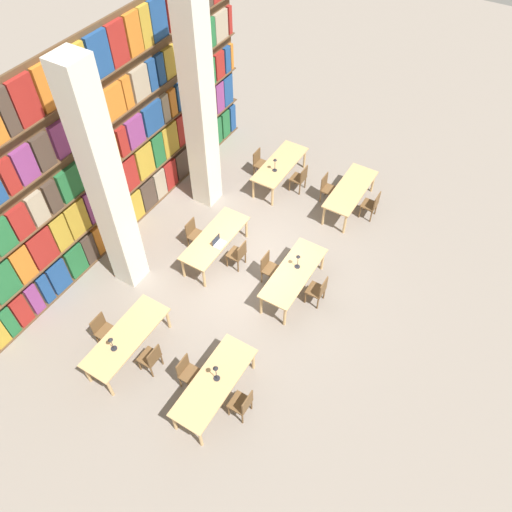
% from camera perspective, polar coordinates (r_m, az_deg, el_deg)
% --- Properties ---
extents(ground_plane, '(40.00, 40.00, 0.00)m').
position_cam_1_polar(ground_plane, '(13.09, -0.42, -1.67)').
color(ground_plane, gray).
extents(bookshelf_bank, '(10.27, 0.35, 5.50)m').
position_cam_1_polar(bookshelf_bank, '(13.13, -15.39, 12.61)').
color(bookshelf_bank, brown).
rests_on(bookshelf_bank, ground_plane).
extents(pillar_left, '(0.63, 0.63, 6.00)m').
position_cam_1_polar(pillar_left, '(11.29, -16.71, 7.47)').
color(pillar_left, silver).
rests_on(pillar_left, ground_plane).
extents(pillar_center, '(0.63, 0.63, 6.00)m').
position_cam_1_polar(pillar_center, '(13.26, -6.51, 16.27)').
color(pillar_center, silver).
rests_on(pillar_center, ground_plane).
extents(reading_table_0, '(2.18, 0.81, 0.73)m').
position_cam_1_polar(reading_table_0, '(10.68, -4.76, -14.26)').
color(reading_table_0, tan).
rests_on(reading_table_0, ground_plane).
extents(chair_0, '(0.42, 0.40, 0.87)m').
position_cam_1_polar(chair_0, '(10.65, -1.55, -16.51)').
color(chair_0, brown).
rests_on(chair_0, ground_plane).
extents(chair_1, '(0.42, 0.40, 0.87)m').
position_cam_1_polar(chair_1, '(11.05, -7.78, -13.01)').
color(chair_1, brown).
rests_on(chair_1, ground_plane).
extents(desk_lamp_0, '(0.14, 0.14, 0.50)m').
position_cam_1_polar(desk_lamp_0, '(10.33, -4.62, -12.94)').
color(desk_lamp_0, '#232328').
rests_on(desk_lamp_0, reading_table_0).
extents(reading_table_1, '(2.18, 0.81, 0.73)m').
position_cam_1_polar(reading_table_1, '(12.23, 4.32, -2.06)').
color(reading_table_1, tan).
rests_on(reading_table_1, ground_plane).
extents(chair_2, '(0.42, 0.40, 0.87)m').
position_cam_1_polar(chair_2, '(12.21, 7.12, -3.89)').
color(chair_2, brown).
rests_on(chair_2, ground_plane).
extents(chair_3, '(0.42, 0.40, 0.87)m').
position_cam_1_polar(chair_3, '(12.56, 1.50, -1.32)').
color(chair_3, brown).
rests_on(chair_3, ground_plane).
extents(desk_lamp_1, '(0.14, 0.14, 0.44)m').
position_cam_1_polar(desk_lamp_1, '(12.05, 4.82, -0.34)').
color(desk_lamp_1, '#232328').
rests_on(desk_lamp_1, reading_table_1).
extents(reading_table_2, '(2.18, 0.81, 0.73)m').
position_cam_1_polar(reading_table_2, '(14.53, 10.76, 7.37)').
color(reading_table_2, tan).
rests_on(reading_table_2, ground_plane).
extents(chair_4, '(0.42, 0.40, 0.87)m').
position_cam_1_polar(chair_4, '(14.49, 13.07, 5.75)').
color(chair_4, brown).
rests_on(chair_4, ground_plane).
extents(chair_5, '(0.42, 0.40, 0.87)m').
position_cam_1_polar(chair_5, '(14.78, 8.16, 7.74)').
color(chair_5, brown).
rests_on(chair_5, ground_plane).
extents(reading_table_3, '(2.18, 0.81, 0.73)m').
position_cam_1_polar(reading_table_3, '(11.52, -14.58, -9.05)').
color(reading_table_3, tan).
rests_on(reading_table_3, ground_plane).
extents(chair_6, '(0.42, 0.40, 0.87)m').
position_cam_1_polar(chair_6, '(11.35, -11.89, -11.30)').
color(chair_6, brown).
rests_on(chair_6, ground_plane).
extents(chair_7, '(0.42, 0.40, 0.87)m').
position_cam_1_polar(chair_7, '(12.00, -17.01, -8.07)').
color(chair_7, brown).
rests_on(chair_7, ground_plane).
extents(desk_lamp_2, '(0.14, 0.14, 0.43)m').
position_cam_1_polar(desk_lamp_2, '(11.12, -16.22, -9.39)').
color(desk_lamp_2, '#232328').
rests_on(desk_lamp_2, reading_table_3).
extents(reading_table_4, '(2.18, 0.81, 0.73)m').
position_cam_1_polar(reading_table_4, '(12.98, -4.69, 1.91)').
color(reading_table_4, tan).
rests_on(reading_table_4, ground_plane).
extents(chair_8, '(0.42, 0.40, 0.87)m').
position_cam_1_polar(chair_8, '(12.86, -2.06, 0.26)').
color(chair_8, brown).
rests_on(chair_8, ground_plane).
extents(chair_9, '(0.42, 0.40, 0.87)m').
position_cam_1_polar(chair_9, '(13.42, -7.04, 2.55)').
color(chair_9, brown).
rests_on(chair_9, ground_plane).
extents(laptop, '(0.32, 0.22, 0.21)m').
position_cam_1_polar(laptop, '(12.74, -4.29, 1.53)').
color(laptop, silver).
rests_on(laptop, reading_table_4).
extents(reading_table_5, '(2.18, 0.81, 0.73)m').
position_cam_1_polar(reading_table_5, '(15.14, 2.76, 10.31)').
color(reading_table_5, tan).
rests_on(reading_table_5, ground_plane).
extents(chair_10, '(0.42, 0.40, 0.87)m').
position_cam_1_polar(chair_10, '(15.02, 5.04, 8.88)').
color(chair_10, brown).
rests_on(chair_10, ground_plane).
extents(chair_11, '(0.42, 0.40, 0.87)m').
position_cam_1_polar(chair_11, '(15.51, 0.46, 10.62)').
color(chair_11, brown).
rests_on(chair_11, ground_plane).
extents(desk_lamp_3, '(0.14, 0.14, 0.44)m').
position_cam_1_polar(desk_lamp_3, '(14.65, 2.19, 10.63)').
color(desk_lamp_3, '#232328').
rests_on(desk_lamp_3, reading_table_5).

